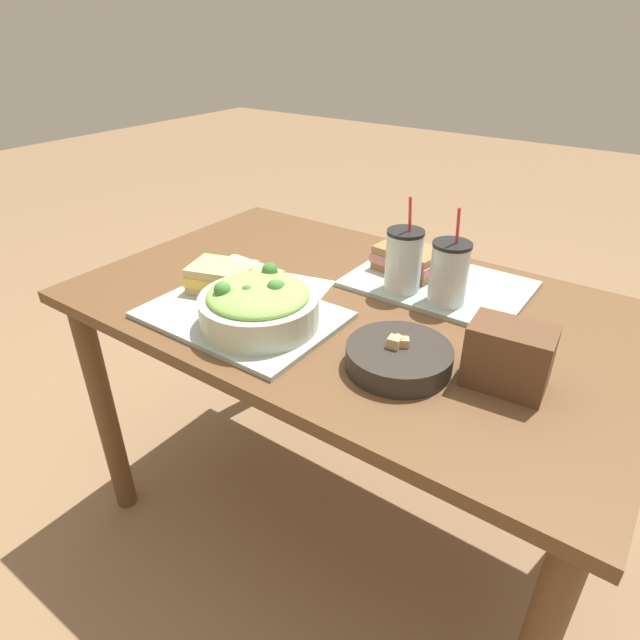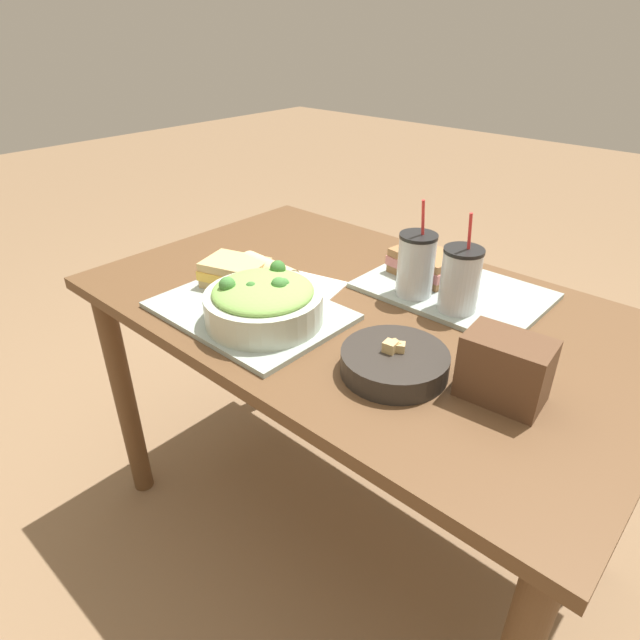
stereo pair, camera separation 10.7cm
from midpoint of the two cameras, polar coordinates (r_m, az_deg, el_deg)
The scene contains 13 objects.
ground_plane at distance 1.76m, azimuth 0.73°, elevation -20.34°, with size 12.00×12.00×0.00m, color #846647.
dining_table at distance 1.33m, azimuth 0.91°, elevation -2.09°, with size 1.32×0.82×0.76m.
tray_near at distance 1.22m, azimuth -10.82°, elevation 0.47°, with size 0.43×0.31×0.01m.
tray_far at distance 1.36m, azimuth 10.32°, elevation 3.74°, with size 0.43×0.31×0.01m.
salad_bowl at distance 1.14m, azimuth -9.22°, elevation 1.57°, with size 0.26×0.26×0.11m.
soup_bowl at distance 1.03m, azimuth 5.45°, elevation -4.00°, with size 0.21×0.21×0.07m.
sandwich_near at distance 1.32m, azimuth -12.68°, elevation 4.42°, with size 0.18×0.15×0.06m.
baguette_near at distance 1.31m, azimuth -9.07°, elevation 4.62°, with size 0.17×0.07×0.07m.
sandwich_far at distance 1.40m, azimuth 7.30°, elevation 6.39°, with size 0.18×0.14×0.06m.
drink_cup_dark at distance 1.28m, azimuth 6.52°, elevation 6.08°, with size 0.09×0.09×0.23m.
drink_cup_red at distance 1.24m, azimuth 11.16°, elevation 4.69°, with size 0.09×0.09×0.23m.
chip_bag at distance 1.00m, azimuth 16.60°, elevation -3.86°, with size 0.15×0.11×0.12m.
napkin_folded at distance 1.35m, azimuth -4.51°, elevation 3.64°, with size 0.18×0.14×0.00m.
Camera 1 is at (0.59, -0.96, 1.35)m, focal length 30.00 mm.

